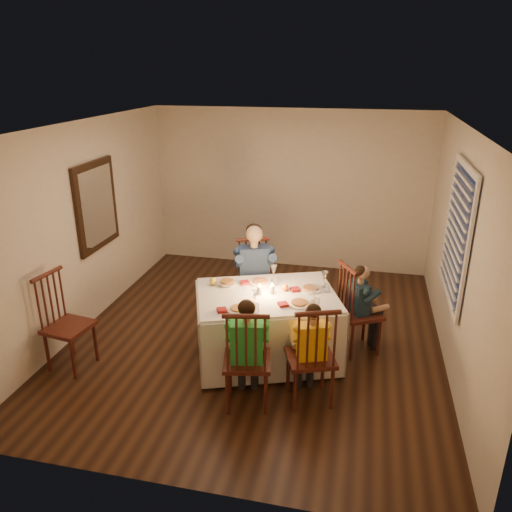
% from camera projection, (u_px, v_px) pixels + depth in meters
% --- Properties ---
extents(ground, '(5.00, 5.00, 0.00)m').
position_uv_depth(ground, '(257.00, 336.00, 6.33)').
color(ground, black).
rests_on(ground, ground).
extents(wall_left, '(0.02, 5.00, 2.60)m').
position_uv_depth(wall_left, '(84.00, 227.00, 6.32)').
color(wall_left, beige).
rests_on(wall_left, ground).
extents(wall_right, '(0.02, 5.00, 2.60)m').
position_uv_depth(wall_right, '(459.00, 255.00, 5.40)').
color(wall_right, beige).
rests_on(wall_right, ground).
extents(wall_back, '(4.50, 0.02, 2.60)m').
position_uv_depth(wall_back, '(290.00, 190.00, 8.13)').
color(wall_back, beige).
rests_on(wall_back, ground).
extents(ceiling, '(5.00, 5.00, 0.00)m').
position_uv_depth(ceiling, '(257.00, 126.00, 5.39)').
color(ceiling, white).
rests_on(ceiling, wall_back).
extents(dining_table, '(1.87, 1.61, 0.79)m').
position_uv_depth(dining_table, '(267.00, 313.00, 5.67)').
color(dining_table, silver).
rests_on(dining_table, ground).
extents(chair_adult, '(0.58, 0.56, 1.12)m').
position_uv_depth(chair_adult, '(254.00, 321.00, 6.70)').
color(chair_adult, '#36140E').
rests_on(chair_adult, ground).
extents(chair_near_left, '(0.54, 0.52, 1.12)m').
position_uv_depth(chair_near_left, '(247.00, 402.00, 5.09)').
color(chair_near_left, '#36140E').
rests_on(chair_near_left, ground).
extents(chair_near_right, '(0.58, 0.57, 1.12)m').
position_uv_depth(chair_near_right, '(309.00, 399.00, 5.14)').
color(chair_near_right, '#36140E').
rests_on(chair_near_right, ground).
extents(chair_end, '(0.61, 0.61, 1.12)m').
position_uv_depth(chair_end, '(357.00, 349.00, 6.04)').
color(chair_end, '#36140E').
rests_on(chair_end, ground).
extents(chair_extra, '(0.51, 0.53, 1.13)m').
position_uv_depth(chair_extra, '(75.00, 365.00, 5.72)').
color(chair_extra, '#36140E').
rests_on(chair_extra, ground).
extents(adult, '(0.64, 0.62, 1.35)m').
position_uv_depth(adult, '(254.00, 321.00, 6.70)').
color(adult, navy).
rests_on(adult, ground).
extents(child_green, '(0.48, 0.45, 1.17)m').
position_uv_depth(child_green, '(247.00, 402.00, 5.09)').
color(child_green, green).
rests_on(child_green, ground).
extents(child_yellow, '(0.47, 0.45, 1.10)m').
position_uv_depth(child_yellow, '(309.00, 399.00, 5.14)').
color(child_yellow, yellow).
rests_on(child_yellow, ground).
extents(child_teal, '(0.47, 0.49, 1.09)m').
position_uv_depth(child_teal, '(357.00, 349.00, 6.04)').
color(child_teal, '#182D3C').
rests_on(child_teal, ground).
extents(setting_adult, '(0.33, 0.33, 0.02)m').
position_uv_depth(setting_adult, '(260.00, 282.00, 5.86)').
color(setting_adult, white).
rests_on(setting_adult, dining_table).
extents(setting_green, '(0.33, 0.33, 0.02)m').
position_uv_depth(setting_green, '(239.00, 309.00, 5.21)').
color(setting_green, white).
rests_on(setting_green, dining_table).
extents(setting_yellow, '(0.33, 0.33, 0.02)m').
position_uv_depth(setting_yellow, '(300.00, 304.00, 5.34)').
color(setting_yellow, white).
rests_on(setting_yellow, dining_table).
extents(setting_teal, '(0.33, 0.33, 0.02)m').
position_uv_depth(setting_teal, '(311.00, 289.00, 5.69)').
color(setting_teal, white).
rests_on(setting_teal, dining_table).
extents(candle_left, '(0.06, 0.06, 0.10)m').
position_uv_depth(candle_left, '(259.00, 290.00, 5.56)').
color(candle_left, white).
rests_on(candle_left, dining_table).
extents(candle_right, '(0.06, 0.06, 0.10)m').
position_uv_depth(candle_right, '(272.00, 290.00, 5.58)').
color(candle_right, white).
rests_on(candle_right, dining_table).
extents(squash, '(0.09, 0.09, 0.09)m').
position_uv_depth(squash, '(213.00, 281.00, 5.80)').
color(squash, yellow).
rests_on(squash, dining_table).
extents(orange_fruit, '(0.08, 0.08, 0.08)m').
position_uv_depth(orange_fruit, '(285.00, 288.00, 5.65)').
color(orange_fruit, orange).
rests_on(orange_fruit, dining_table).
extents(serving_bowl, '(0.21, 0.21, 0.05)m').
position_uv_depth(serving_bowl, '(227.00, 284.00, 5.79)').
color(serving_bowl, white).
rests_on(serving_bowl, dining_table).
extents(wall_mirror, '(0.06, 0.95, 1.15)m').
position_uv_depth(wall_mirror, '(96.00, 206.00, 6.51)').
color(wall_mirror, black).
rests_on(wall_mirror, wall_left).
extents(window_blinds, '(0.07, 1.34, 1.54)m').
position_uv_depth(window_blinds, '(456.00, 234.00, 5.43)').
color(window_blinds, '#0D1834').
rests_on(window_blinds, wall_right).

